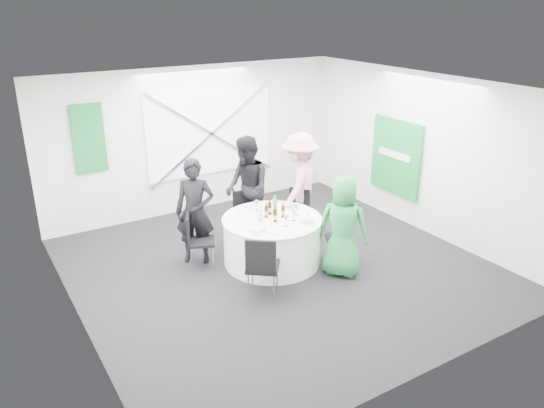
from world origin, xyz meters
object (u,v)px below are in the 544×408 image
chair_front_left (262,263)px  green_water_bottle (275,207)px  clear_water_bottle (260,215)px  chair_back_left (196,237)px  person_man_back (247,188)px  chair_front_right (343,234)px  person_woman_pink (299,184)px  chair_back (245,211)px  person_woman_green (343,226)px  chair_back_right (297,211)px  person_man_back_left (195,212)px  banquet_table (272,241)px

chair_front_left → green_water_bottle: (0.83, 1.00, 0.32)m
clear_water_bottle → chair_back_left: bearing=149.9°
chair_front_left → person_man_back: person_man_back is taller
chair_front_right → person_woman_pink: person_woman_pink is taller
chair_back → person_woman_green: 2.06m
chair_back_right → chair_front_right: bearing=-26.9°
chair_front_right → person_man_back_left: bearing=-92.7°
person_woman_pink → chair_front_left: bearing=7.2°
chair_front_left → green_water_bottle: bearing=-91.1°
banquet_table → clear_water_bottle: size_ratio=5.44×
person_woman_pink → clear_water_bottle: (-1.24, -0.75, -0.04)m
banquet_table → clear_water_bottle: clear_water_bottle is taller
green_water_bottle → clear_water_bottle: size_ratio=1.13×
chair_front_left → clear_water_bottle: size_ratio=3.37×
chair_front_right → person_woman_pink: bearing=-152.3°
chair_front_right → person_woman_pink: (0.05, 1.30, 0.44)m
chair_back_right → chair_front_left: size_ratio=0.92×
chair_back → green_water_bottle: size_ratio=2.58×
banquet_table → chair_front_right: size_ratio=1.91×
person_man_back_left → green_water_bottle: size_ratio=5.23×
banquet_table → chair_front_right: (0.97, -0.56, 0.09)m
chair_back → chair_back_right: 0.90m
chair_front_left → person_woman_green: bearing=-140.5°
banquet_table → chair_front_right: 1.13m
chair_front_left → green_water_bottle: 1.34m
chair_back_right → person_man_back_left: (-1.84, 0.13, 0.33)m
chair_front_left → banquet_table: bearing=-90.0°
chair_back_left → chair_back_right: size_ratio=0.99×
chair_front_right → person_man_back: person_man_back is taller
chair_back_right → person_woman_green: person_woman_green is taller
person_man_back → person_woman_pink: 0.92m
chair_back_right → chair_back: bearing=-158.8°
person_man_back → person_woman_pink: (0.86, -0.33, 0.01)m
chair_back_left → chair_front_left: size_ratio=0.91×
chair_front_right → chair_front_left: 1.72m
chair_back_right → person_man_back: size_ratio=0.49×
chair_back → person_man_back_left: size_ratio=0.49×
person_woman_pink → chair_back: bearing=-56.5°
chair_back → clear_water_bottle: (-0.34, -1.09, 0.39)m
chair_back_right → clear_water_bottle: clear_water_bottle is taller
chair_back_left → clear_water_bottle: (0.86, -0.50, 0.36)m
chair_front_right → chair_front_left: chair_front_left is taller
banquet_table → chair_back_left: chair_back_left is taller
chair_front_right → person_woman_pink: 1.37m
chair_front_right → person_woman_green: (-0.26, -0.31, 0.31)m
person_woman_green → banquet_table: bearing=0.0°
banquet_table → clear_water_bottle: (-0.22, -0.01, 0.49)m
person_man_back_left → person_woman_pink: person_woman_pink is taller
banquet_table → chair_front_left: 1.15m
chair_back_right → green_water_bottle: bearing=-91.9°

